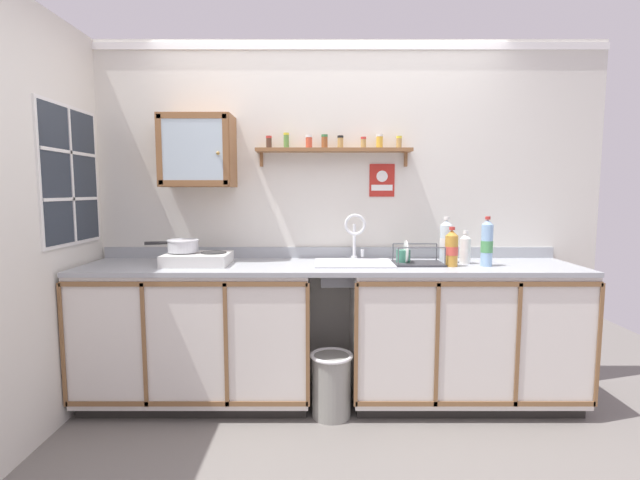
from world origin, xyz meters
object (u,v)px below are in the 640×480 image
at_px(saucepan, 181,245).
at_px(bottle_opaque_white_3, 464,249).
at_px(dish_rack, 415,261).
at_px(warning_sign, 381,181).
at_px(hot_plate_stove, 196,259).
at_px(bottle_water_clear_2, 445,242).
at_px(mug, 402,257).
at_px(trash_bin, 330,384).
at_px(sink, 353,267).
at_px(bottle_water_blue_1, 486,243).
at_px(wall_cabinet, 197,151).
at_px(bottle_juice_amber_0, 450,249).

relative_size(saucepan, bottle_opaque_white_3, 1.51).
distance_m(dish_rack, warning_sign, 0.65).
bearing_deg(hot_plate_stove, dish_rack, 0.34).
bearing_deg(warning_sign, bottle_water_clear_2, -30.47).
xyz_separation_m(mug, trash_bin, (-0.49, -0.24, -0.79)).
bearing_deg(trash_bin, hot_plate_stove, 167.08).
distance_m(saucepan, warning_sign, 1.47).
distance_m(sink, hot_plate_stove, 1.05).
xyz_separation_m(bottle_water_blue_1, trash_bin, (-1.01, -0.15, -0.89)).
distance_m(mug, warning_sign, 0.60).
xyz_separation_m(dish_rack, mug, (-0.08, 0.03, 0.02)).
bearing_deg(trash_bin, sink, 58.37).
relative_size(dish_rack, wall_cabinet, 0.67).
xyz_separation_m(sink, bottle_opaque_white_3, (0.75, -0.01, 0.12)).
distance_m(sink, warning_sign, 0.68).
distance_m(hot_plate_stove, mug, 1.38).
distance_m(bottle_opaque_white_3, wall_cabinet, 1.94).
xyz_separation_m(bottle_opaque_white_3, trash_bin, (-0.91, -0.25, -0.84)).
distance_m(hot_plate_stove, wall_cabinet, 0.74).
bearing_deg(warning_sign, mug, -67.87).
relative_size(bottle_water_clear_2, bottle_opaque_white_3, 1.41).
relative_size(mug, wall_cabinet, 0.27).
bearing_deg(wall_cabinet, bottle_water_blue_1, -7.06).
distance_m(saucepan, bottle_water_clear_2, 1.78).
relative_size(bottle_water_blue_1, wall_cabinet, 0.66).
distance_m(bottle_water_clear_2, trash_bin, 1.22).
bearing_deg(hot_plate_stove, trash_bin, -12.92).
bearing_deg(bottle_water_clear_2, dish_rack, -162.23).
height_order(saucepan, trash_bin, saucepan).
relative_size(bottle_juice_amber_0, bottle_water_clear_2, 0.82).
distance_m(bottle_juice_amber_0, warning_sign, 0.72).
height_order(bottle_opaque_white_3, wall_cabinet, wall_cabinet).
distance_m(bottle_water_blue_1, mug, 0.54).
bearing_deg(bottle_water_clear_2, bottle_water_blue_1, -29.97).
bearing_deg(sink, bottle_water_clear_2, 2.43).
height_order(sink, bottle_water_blue_1, sink).
height_order(sink, mug, sink).
xyz_separation_m(saucepan, bottle_water_blue_1, (2.01, -0.08, 0.02)).
bearing_deg(bottle_water_clear_2, warning_sign, 149.53).
bearing_deg(sink, bottle_water_blue_1, -7.06).
bearing_deg(bottle_opaque_white_3, hot_plate_stove, -178.64).
relative_size(bottle_juice_amber_0, bottle_water_blue_1, 0.79).
height_order(hot_plate_stove, saucepan, saucepan).
distance_m(bottle_water_blue_1, bottle_water_clear_2, 0.27).
bearing_deg(wall_cabinet, trash_bin, -22.94).
bearing_deg(trash_bin, bottle_juice_amber_0, 9.94).
bearing_deg(saucepan, trash_bin, -12.87).
height_order(bottle_juice_amber_0, bottle_water_clear_2, bottle_water_clear_2).
distance_m(bottle_opaque_white_3, mug, 0.42).
distance_m(sink, bottle_opaque_white_3, 0.76).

